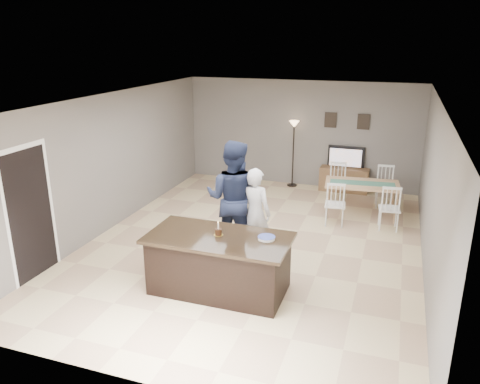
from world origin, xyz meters
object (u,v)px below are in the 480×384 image
(man, at_px, (233,198))
(plate_stack, at_px, (267,238))
(floor_lamp, at_px, (294,136))
(woman, at_px, (255,213))
(television, at_px, (346,157))
(kitchen_island, at_px, (219,263))
(birthday_cake, at_px, (218,232))
(dining_table, at_px, (362,189))
(tv_console, at_px, (344,180))

(man, xyz_separation_m, plate_stack, (0.96, -1.22, -0.11))
(plate_stack, xyz_separation_m, floor_lamp, (-0.83, 5.46, 0.41))
(woman, xyz_separation_m, floor_lamp, (-0.29, 4.28, 0.51))
(woman, height_order, man, man)
(television, relative_size, plate_stack, 3.52)
(woman, bearing_deg, television, -94.97)
(kitchen_island, bearing_deg, plate_stack, 10.79)
(kitchen_island, bearing_deg, floor_lamp, 91.32)
(television, bearing_deg, plate_stack, 84.82)
(television, xyz_separation_m, woman, (-1.04, -4.33, -0.05))
(plate_stack, distance_m, floor_lamp, 5.53)
(kitchen_island, relative_size, birthday_cake, 9.89)
(television, xyz_separation_m, birthday_cake, (-1.22, -5.60, 0.09))
(woman, bearing_deg, dining_table, -112.38)
(plate_stack, bearing_deg, woman, 114.81)
(plate_stack, bearing_deg, birthday_cake, -172.90)
(tv_console, height_order, woman, woman)
(birthday_cake, bearing_deg, kitchen_island, -63.26)
(woman, height_order, dining_table, woman)
(tv_console, xyz_separation_m, plate_stack, (-0.50, -5.44, 0.62))
(television, relative_size, man, 0.44)
(kitchen_island, relative_size, floor_lamp, 1.26)
(woman, distance_m, birthday_cake, 1.29)
(dining_table, bearing_deg, plate_stack, -111.45)
(plate_stack, bearing_deg, tv_console, 84.75)
(kitchen_island, relative_size, woman, 1.32)
(tv_console, distance_m, plate_stack, 5.49)
(floor_lamp, bearing_deg, television, 2.15)
(plate_stack, bearing_deg, dining_table, 74.64)
(woman, xyz_separation_m, birthday_cake, (-0.18, -1.27, 0.14))
(woman, distance_m, man, 0.47)
(kitchen_island, height_order, man, man)
(kitchen_island, bearing_deg, television, 77.99)
(man, relative_size, birthday_cake, 9.49)
(plate_stack, bearing_deg, floor_lamp, 98.65)
(tv_console, relative_size, television, 1.31)
(tv_console, bearing_deg, plate_stack, -95.25)
(birthday_cake, bearing_deg, television, 77.68)
(man, distance_m, dining_table, 3.34)
(kitchen_island, relative_size, tv_console, 1.79)
(television, distance_m, man, 4.53)
(man, xyz_separation_m, birthday_cake, (0.23, -1.31, -0.08))
(kitchen_island, xyz_separation_m, woman, (0.16, 1.31, 0.36))
(tv_console, bearing_deg, man, -109.04)
(plate_stack, relative_size, floor_lamp, 0.15)
(woman, relative_size, man, 0.79)
(kitchen_island, distance_m, plate_stack, 0.85)
(floor_lamp, bearing_deg, dining_table, -40.51)
(birthday_cake, distance_m, dining_table, 4.33)
(kitchen_island, height_order, floor_lamp, floor_lamp)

